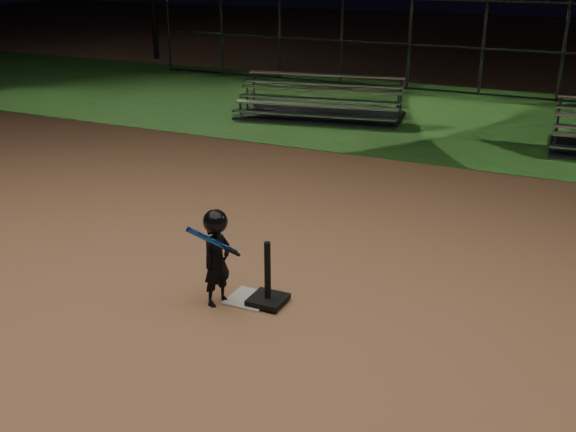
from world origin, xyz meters
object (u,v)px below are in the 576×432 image
object	(u,v)px
bleacher_left	(320,109)
child_batter	(217,255)
batting_tee	(268,292)
home_plate	(249,299)

from	to	relation	value
bleacher_left	child_batter	bearing A→B (deg)	-84.22
child_batter	batting_tee	bearing A→B (deg)	-48.90
batting_tee	bleacher_left	distance (m)	9.24
batting_tee	bleacher_left	size ratio (longest dim) A/B	0.18
batting_tee	bleacher_left	bearing A→B (deg)	109.44
home_plate	bleacher_left	world-z (taller)	bleacher_left
batting_tee	child_batter	xyz separation A→B (m)	(-0.50, -0.21, 0.43)
home_plate	batting_tee	size ratio (longest dim) A/B	0.63
batting_tee	bleacher_left	world-z (taller)	bleacher_left
batting_tee	home_plate	bearing A→B (deg)	-179.29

